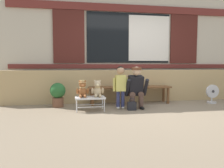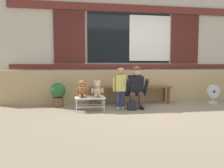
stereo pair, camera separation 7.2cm
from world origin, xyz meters
The scene contains 12 objects.
ground_plane centered at (0.00, 0.00, 0.00)m, with size 60.00×60.00×0.00m, color #84725B.
brick_low_wall centered at (0.00, 1.43, 0.42)m, with size 6.95×0.25×0.85m, color tan.
shop_facade centered at (0.00, 1.94, 1.81)m, with size 7.09×0.26×3.61m.
wooden_bench_long centered at (-0.16, 1.06, 0.37)m, with size 2.10×0.40×0.44m.
small_display_bench centered at (-1.24, 0.36, 0.27)m, with size 0.64×0.36×0.30m.
teddy_bear_with_hat centered at (-1.40, 0.37, 0.47)m, with size 0.28×0.27×0.36m.
teddy_bear_plain centered at (-1.08, 0.37, 0.46)m, with size 0.28×0.26×0.36m.
child_standing centered at (-0.55, 0.46, 0.59)m, with size 0.35×0.18×0.96m.
adult_crouching centered at (-0.18, 0.47, 0.48)m, with size 0.50×0.49×0.95m.
handbag_on_ground centered at (-0.34, 0.25, 0.10)m, with size 0.18×0.11×0.27m.
potted_plant centered at (-1.95, 0.93, 0.32)m, with size 0.36×0.36×0.57m.
floor_fan centered at (1.95, 0.76, 0.24)m, with size 0.34×0.24×0.48m.
Camera 1 is at (-1.62, -4.39, 0.98)m, focal length 35.70 mm.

